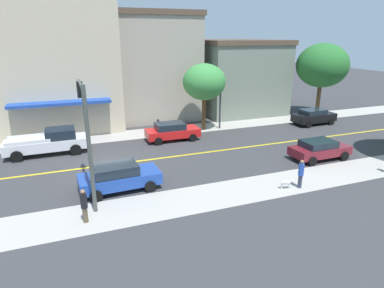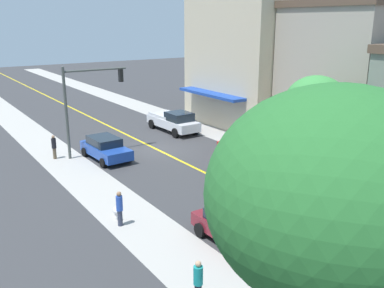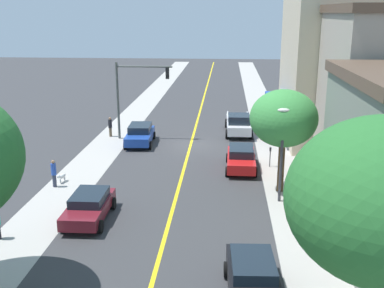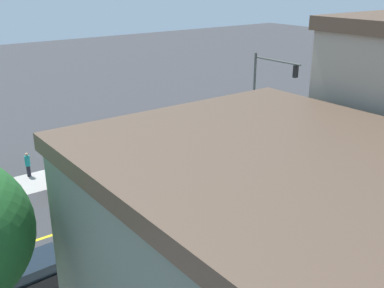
{
  "view_description": "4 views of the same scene",
  "coord_description": "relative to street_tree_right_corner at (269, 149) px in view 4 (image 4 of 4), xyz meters",
  "views": [
    {
      "loc": [
        21.51,
        -2.31,
        8.37
      ],
      "look_at": [
        2.72,
        4.81,
        1.75
      ],
      "focal_mm": 30.96,
      "sensor_mm": 36.0,
      "label": 1
    },
    {
      "loc": [
        14.77,
        26.45,
        9.16
      ],
      "look_at": [
        0.29,
        4.96,
        1.69
      ],
      "focal_mm": 39.82,
      "sensor_mm": 36.0,
      "label": 2
    },
    {
      "loc": [
        -2.73,
        35.06,
        10.19
      ],
      "look_at": [
        -0.67,
        7.4,
        2.23
      ],
      "focal_mm": 43.21,
      "sensor_mm": 36.0,
      "label": 3
    },
    {
      "loc": [
        -19.73,
        24.04,
        11.92
      ],
      "look_at": [
        2.14,
        7.6,
        1.88
      ],
      "focal_mm": 42.92,
      "sensor_mm": 36.0,
      "label": 4
    }
  ],
  "objects": [
    {
      "name": "maroon_sedan_right_curb",
      "position": [
        10.08,
        4.64,
        -3.64
      ],
      "size": [
        2.08,
        4.25,
        1.37
      ],
      "rotation": [
        0.0,
        0.0,
        1.58
      ],
      "color": "maroon",
      "rests_on": "ground"
    },
    {
      "name": "parking_meter",
      "position": [
        0.21,
        -4.42,
        -3.46
      ],
      "size": [
        0.12,
        0.18,
        1.38
      ],
      "color": "#4C4C51",
      "rests_on": "ground"
    },
    {
      "name": "traffic_light_mast",
      "position": [
        10.71,
        -10.91,
        -0.13
      ],
      "size": [
        4.61,
        0.32,
        6.3
      ],
      "rotation": [
        0.0,
        0.0,
        3.14
      ],
      "color": "#474C47",
      "rests_on": "ground"
    },
    {
      "name": "sidewalk_right",
      "position": [
        12.65,
        -9.28,
        -4.37
      ],
      "size": [
        3.0,
        126.0,
        0.01
      ],
      "primitive_type": "cube",
      "color": "#ADA8A0",
      "rests_on": "ground"
    },
    {
      "name": "black_sedan_left_curb",
      "position": [
        2.16,
        10.78,
        -3.57
      ],
      "size": [
        2.16,
        4.33,
        1.51
      ],
      "rotation": [
        0.0,
        0.0,
        1.62
      ],
      "color": "black",
      "rests_on": "ground"
    },
    {
      "name": "street_tree_right_corner",
      "position": [
        0.0,
        0.0,
        0.0
      ],
      "size": [
        3.84,
        3.84,
        6.03
      ],
      "color": "brown",
      "rests_on": "ground"
    },
    {
      "name": "street_lamp",
      "position": [
        0.2,
        1.55,
        -1.01
      ],
      "size": [
        0.7,
        0.36,
        5.3
      ],
      "color": "#38383D",
      "rests_on": "ground"
    },
    {
      "name": "red_sedan_left_curb",
      "position": [
        2.19,
        -3.78,
        -3.59
      ],
      "size": [
        2.07,
        4.44,
        1.5
      ],
      "rotation": [
        0.0,
        0.0,
        1.56
      ],
      "color": "red",
      "rests_on": "ground"
    },
    {
      "name": "white_pickup_truck",
      "position": [
        2.17,
        -13.21,
        -3.46
      ],
      "size": [
        2.31,
        5.73,
        1.84
      ],
      "rotation": [
        0.0,
        0.0,
        1.59
      ],
      "color": "silver",
      "rests_on": "ground"
    },
    {
      "name": "small_dog",
      "position": [
        13.33,
        -0.43,
        -3.99
      ],
      "size": [
        0.43,
        0.79,
        0.59
      ],
      "rotation": [
        0.0,
        0.0,
        1.32
      ],
      "color": "silver",
      "rests_on": "ground"
    },
    {
      "name": "ground_plane",
      "position": [
        6.01,
        -9.28,
        -4.37
      ],
      "size": [
        140.0,
        140.0,
        0.0
      ],
      "primitive_type": "plane",
      "color": "#38383A"
    },
    {
      "name": "pedestrian_blue_shirt",
      "position": [
        13.48,
        0.36,
        -3.46
      ],
      "size": [
        0.31,
        0.31,
        1.7
      ],
      "rotation": [
        0.0,
        0.0,
        1.72
      ],
      "color": "#33384C",
      "rests_on": "ground"
    },
    {
      "name": "sidewalk_left",
      "position": [
        -0.63,
        -9.28,
        -4.37
      ],
      "size": [
        3.0,
        126.0,
        0.01
      ],
      "primitive_type": "cube",
      "color": "#ADA8A0",
      "rests_on": "ground"
    },
    {
      "name": "pedestrian_teal_shirt",
      "position": [
        13.71,
        7.04,
        -3.53
      ],
      "size": [
        0.32,
        0.32,
        1.59
      ],
      "rotation": [
        0.0,
        0.0,
        1.77
      ],
      "color": "black",
      "rests_on": "ground"
    },
    {
      "name": "road_centerline_stripe",
      "position": [
        6.01,
        -9.28,
        -4.37
      ],
      "size": [
        0.2,
        126.0,
        0.0
      ],
      "primitive_type": "cube",
      "color": "yellow",
      "rests_on": "ground"
    },
    {
      "name": "blue_sedan_right_curb",
      "position": [
        10.06,
        -9.39,
        -3.57
      ],
      "size": [
        2.29,
        4.56,
        1.54
      ],
      "rotation": [
        0.0,
        0.0,
        1.62
      ],
      "color": "#1E429E",
      "rests_on": "ground"
    },
    {
      "name": "pedestrian_black_shirt",
      "position": [
        12.98,
        -11.43,
        -3.48
      ],
      "size": [
        0.31,
        0.31,
        1.68
      ],
      "rotation": [
        0.0,
        0.0,
        0.41
      ],
      "color": "brown",
      "rests_on": "ground"
    }
  ]
}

